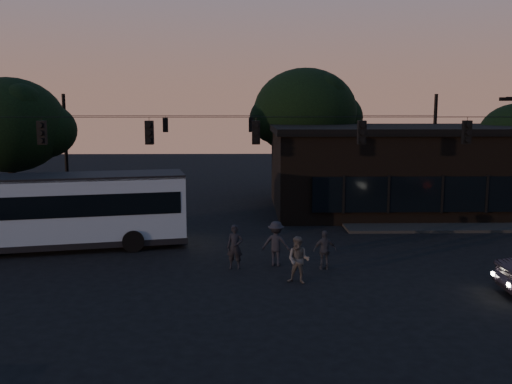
{
  "coord_description": "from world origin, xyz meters",
  "views": [
    {
      "loc": [
        -0.52,
        -20.21,
        6.66
      ],
      "look_at": [
        0.0,
        4.0,
        3.0
      ],
      "focal_mm": 40.0,
      "sensor_mm": 36.0,
      "label": 1
    }
  ],
  "objects_px": {
    "bus": "(50,208)",
    "pedestrian_b": "(299,260)",
    "pedestrian_a": "(235,247)",
    "pedestrian_c": "(325,250)",
    "pedestrian_d": "(276,243)",
    "building": "(392,168)"
  },
  "relations": [
    {
      "from": "pedestrian_a",
      "to": "pedestrian_d",
      "type": "bearing_deg",
      "value": 20.85
    },
    {
      "from": "pedestrian_a",
      "to": "pedestrian_d",
      "type": "height_order",
      "value": "pedestrian_d"
    },
    {
      "from": "bus",
      "to": "pedestrian_c",
      "type": "bearing_deg",
      "value": -28.26
    },
    {
      "from": "bus",
      "to": "pedestrian_b",
      "type": "height_order",
      "value": "bus"
    },
    {
      "from": "pedestrian_a",
      "to": "pedestrian_c",
      "type": "bearing_deg",
      "value": 3.78
    },
    {
      "from": "bus",
      "to": "pedestrian_a",
      "type": "bearing_deg",
      "value": -33.55
    },
    {
      "from": "building",
      "to": "pedestrian_b",
      "type": "xyz_separation_m",
      "value": [
        -7.46,
        -15.33,
        -1.81
      ]
    },
    {
      "from": "pedestrian_d",
      "to": "building",
      "type": "bearing_deg",
      "value": -110.47
    },
    {
      "from": "pedestrian_b",
      "to": "pedestrian_c",
      "type": "distance_m",
      "value": 2.22
    },
    {
      "from": "pedestrian_a",
      "to": "pedestrian_c",
      "type": "height_order",
      "value": "pedestrian_a"
    },
    {
      "from": "building",
      "to": "pedestrian_c",
      "type": "relative_size",
      "value": 9.43
    },
    {
      "from": "pedestrian_a",
      "to": "pedestrian_c",
      "type": "xyz_separation_m",
      "value": [
        3.69,
        -0.19,
        -0.1
      ]
    },
    {
      "from": "pedestrian_b",
      "to": "pedestrian_d",
      "type": "distance_m",
      "value": 2.54
    },
    {
      "from": "bus",
      "to": "pedestrian_c",
      "type": "relative_size",
      "value": 7.79
    },
    {
      "from": "bus",
      "to": "pedestrian_c",
      "type": "xyz_separation_m",
      "value": [
        12.32,
        -3.6,
        -1.14
      ]
    },
    {
      "from": "bus",
      "to": "pedestrian_c",
      "type": "height_order",
      "value": "bus"
    },
    {
      "from": "pedestrian_c",
      "to": "bus",
      "type": "bearing_deg",
      "value": -21.08
    },
    {
      "from": "bus",
      "to": "pedestrian_b",
      "type": "relative_size",
      "value": 7.06
    },
    {
      "from": "bus",
      "to": "pedestrian_b",
      "type": "bearing_deg",
      "value": -38.09
    },
    {
      "from": "pedestrian_c",
      "to": "pedestrian_d",
      "type": "height_order",
      "value": "pedestrian_d"
    },
    {
      "from": "building",
      "to": "pedestrian_d",
      "type": "relative_size",
      "value": 8.12
    },
    {
      "from": "pedestrian_a",
      "to": "pedestrian_b",
      "type": "distance_m",
      "value": 3.15
    }
  ]
}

